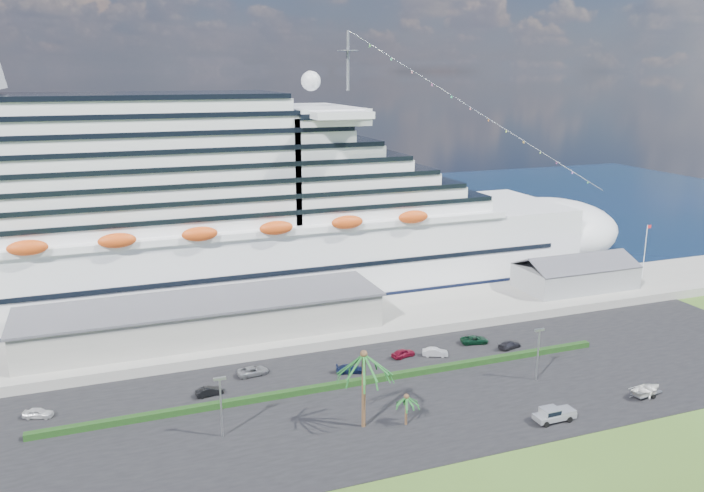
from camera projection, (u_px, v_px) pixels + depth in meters
name	position (u px, v px, depth m)	size (l,w,h in m)	color
ground	(445.00, 428.00, 90.84)	(420.00, 420.00, 0.00)	#3A541C
asphalt_lot	(409.00, 392.00, 100.80)	(140.00, 38.00, 0.12)	black
wharf	(342.00, 322.00, 126.90)	(240.00, 20.00, 1.80)	gray
water	(242.00, 227.00, 208.76)	(420.00, 160.00, 0.02)	black
cruise_ship	(201.00, 221.00, 137.43)	(191.00, 38.00, 54.00)	silver
terminal_building	(205.00, 317.00, 117.37)	(61.00, 15.00, 6.30)	gray
port_shed	(575.00, 275.00, 143.76)	(24.00, 12.31, 7.37)	gray
flagpole	(645.00, 250.00, 148.95)	(1.08, 0.16, 12.00)	silver
hedge	(346.00, 384.00, 102.49)	(88.00, 1.10, 0.90)	black
lamp_post_left	(221.00, 399.00, 87.23)	(1.60, 0.35, 8.27)	gray
lamp_post_right	(538.00, 348.00, 103.59)	(1.60, 0.35, 8.27)	gray
palm_tall	(364.00, 363.00, 88.79)	(8.82, 8.82, 11.13)	#47301E
palm_short	(406.00, 400.00, 90.67)	(3.53, 3.53, 4.56)	#47301E
parked_car_0	(38.00, 413.00, 93.19)	(1.60, 3.97, 1.35)	silver
parked_car_1	(209.00, 391.00, 99.56)	(1.39, 3.99, 1.31)	black
parked_car_2	(253.00, 371.00, 106.24)	(2.24, 4.85, 1.35)	gray
parked_car_3	(350.00, 369.00, 107.15)	(1.81, 4.45, 1.29)	#111A3B
parked_car_4	(403.00, 353.00, 112.96)	(1.67, 4.16, 1.42)	maroon
parked_car_5	(435.00, 352.00, 113.34)	(1.47, 4.21, 1.39)	#B6B7BD
parked_car_6	(474.00, 340.00, 118.66)	(2.23, 4.83, 1.34)	black
parked_car_7	(510.00, 345.00, 116.56)	(1.79, 4.40, 1.28)	black
pickup_truck	(554.00, 414.00, 92.06)	(5.82, 2.33, 2.05)	black
boat_trailer	(647.00, 389.00, 99.11)	(6.16, 4.49, 1.71)	gray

